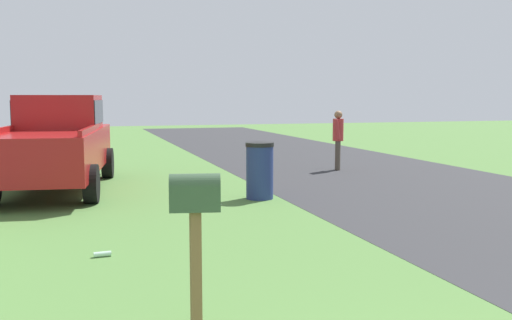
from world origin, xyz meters
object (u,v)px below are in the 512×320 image
at_px(mailbox, 195,207).
at_px(trash_bin, 260,170).
at_px(pickup_truck, 58,140).
at_px(pedestrian, 338,136).

distance_m(mailbox, trash_bin, 6.61).
bearing_deg(mailbox, trash_bin, -10.89).
bearing_deg(trash_bin, mailbox, 157.64).
relative_size(mailbox, trash_bin, 1.22).
height_order(pickup_truck, pedestrian, pickup_truck).
bearing_deg(pedestrian, pickup_truck, -141.32).
xyz_separation_m(mailbox, pickup_truck, (8.64, 1.41, 0.00)).
bearing_deg(pickup_truck, mailbox, -163.18).
bearing_deg(pickup_truck, trash_bin, -115.52).
relative_size(mailbox, pedestrian, 0.83).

